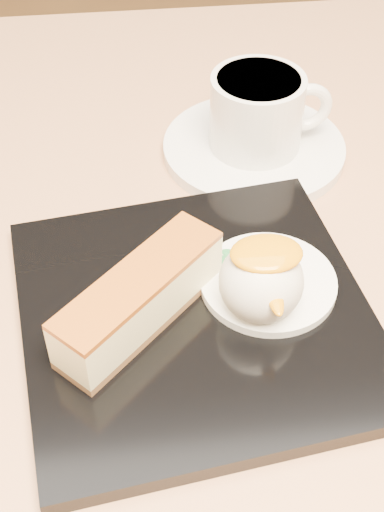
{
  "coord_description": "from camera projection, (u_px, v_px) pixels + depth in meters",
  "views": [
    {
      "loc": [
        0.02,
        -0.34,
        1.08
      ],
      "look_at": [
        0.06,
        -0.02,
        0.76
      ],
      "focal_mm": 50.0,
      "sensor_mm": 36.0,
      "label": 1
    }
  ],
  "objects": [
    {
      "name": "table",
      "position": [
        119.0,
        405.0,
        0.6
      ],
      "size": [
        0.8,
        0.8,
        0.72
      ],
      "color": "black",
      "rests_on": "ground"
    },
    {
      "name": "dessert_plate",
      "position": [
        195.0,
        315.0,
        0.46
      ],
      "size": [
        0.25,
        0.25,
        0.01
      ],
      "primitive_type": "cube",
      "rotation": [
        0.0,
        0.0,
        0.14
      ],
      "color": "black",
      "rests_on": "table"
    },
    {
      "name": "cheesecake",
      "position": [
        140.0,
        298.0,
        0.44
      ],
      "size": [
        0.11,
        0.11,
        0.04
      ],
      "rotation": [
        0.0,
        0.0,
        0.78
      ],
      "color": "brown",
      "rests_on": "dessert_plate"
    },
    {
      "name": "cream_smear",
      "position": [
        268.0,
        282.0,
        0.47
      ],
      "size": [
        0.09,
        0.09,
        0.01
      ],
      "primitive_type": "cylinder",
      "color": "white",
      "rests_on": "dessert_plate"
    },
    {
      "name": "ice_cream_scoop",
      "position": [
        261.0,
        282.0,
        0.44
      ],
      "size": [
        0.05,
        0.05,
        0.05
      ],
      "primitive_type": "sphere",
      "color": "white",
      "rests_on": "cream_smear"
    },
    {
      "name": "mango_sauce",
      "position": [
        266.0,
        253.0,
        0.42
      ],
      "size": [
        0.04,
        0.03,
        0.01
      ],
      "primitive_type": "ellipsoid",
      "color": "orange",
      "rests_on": "ice_cream_scoop"
    },
    {
      "name": "mint_sprig",
      "position": [
        219.0,
        256.0,
        0.48
      ],
      "size": [
        0.03,
        0.02,
        0.0
      ],
      "color": "#287C3A",
      "rests_on": "cream_smear"
    },
    {
      "name": "saucer",
      "position": [
        254.0,
        148.0,
        0.59
      ],
      "size": [
        0.15,
        0.15,
        0.01
      ],
      "primitive_type": "cylinder",
      "color": "white",
      "rests_on": "table"
    },
    {
      "name": "coffee_cup",
      "position": [
        259.0,
        111.0,
        0.56
      ],
      "size": [
        0.1,
        0.07,
        0.06
      ],
      "rotation": [
        0.0,
        0.0,
        0.05
      ],
      "color": "white",
      "rests_on": "saucer"
    }
  ]
}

